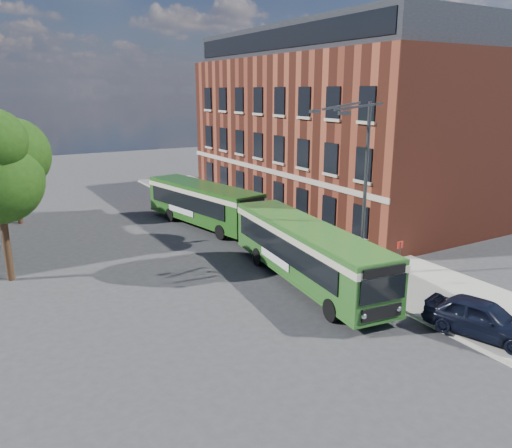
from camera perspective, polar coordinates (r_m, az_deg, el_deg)
ground at (r=25.46m, az=-0.08°, el=-6.91°), size 120.00×120.00×0.00m
pavement at (r=35.40m, az=3.19°, el=-0.46°), size 6.00×48.00×0.15m
kerb_line at (r=33.89m, az=-1.12°, el=-1.27°), size 0.12×48.00×0.01m
brick_office at (r=41.55m, az=8.46°, el=11.36°), size 12.10×26.00×14.20m
street_lamp at (r=25.32m, az=11.77°, el=3.96°), size 2.96×2.38×9.00m
bus_stop_sign at (r=25.15m, az=16.01°, el=-4.14°), size 0.35×0.08×2.52m
bus_front at (r=25.24m, az=5.79°, el=-2.77°), size 3.98×12.62×3.02m
bus_rear at (r=36.03m, az=-6.04°, el=2.64°), size 4.50×11.24×3.02m
parked_car at (r=21.76m, az=24.41°, el=-9.74°), size 2.99×4.71×1.49m
pedestrian_a at (r=25.13m, az=13.06°, el=-4.92°), size 0.83×0.72×1.91m
pedestrian_b at (r=25.81m, az=14.28°, el=-5.02°), size 0.86×0.78×1.45m
tree_right at (r=39.90m, az=-25.99°, el=6.82°), size 4.24×4.03×7.16m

